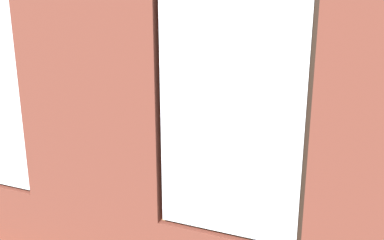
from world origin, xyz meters
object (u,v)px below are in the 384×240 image
at_px(candle_jar, 191,146).
at_px(media_console, 62,140).
at_px(potted_plant_corner_near_left, 384,127).
at_px(potted_plant_by_left_couch, 353,142).
at_px(papasan_chair, 206,121).
at_px(potted_plant_between_couches, 192,203).
at_px(table_plant_small, 188,140).
at_px(coffee_table, 188,151).
at_px(cup_ceramic, 165,144).
at_px(potted_plant_mid_room_small, 278,147).
at_px(potted_plant_near_tv, 40,133).
at_px(couch_by_window, 83,201).
at_px(remote_silver, 182,145).
at_px(potted_plant_foreground_right, 136,108).
at_px(tv_flatscreen, 59,108).

xyz_separation_m(candle_jar, media_console, (2.70, -0.03, -0.21)).
distance_m(potted_plant_corner_near_left, potted_plant_by_left_couch, 1.00).
xyz_separation_m(papasan_chair, potted_plant_between_couches, (-1.27, 3.77, 0.08)).
relative_size(table_plant_small, potted_plant_corner_near_left, 0.21).
bearing_deg(media_console, table_plant_small, -178.35).
relative_size(coffee_table, potted_plant_corner_near_left, 1.08).
xyz_separation_m(cup_ceramic, candle_jar, (-0.47, 0.00, 0.01)).
height_order(candle_jar, potted_plant_mid_room_small, potted_plant_mid_room_small).
distance_m(papasan_chair, potted_plant_near_tv, 3.29).
distance_m(couch_by_window, coffee_table, 2.13).
bearing_deg(media_console, papasan_chair, -141.65).
bearing_deg(papasan_chair, potted_plant_by_left_couch, 172.70).
distance_m(couch_by_window, remote_silver, 2.20).
distance_m(couch_by_window, papasan_chair, 3.82).
relative_size(cup_ceramic, potted_plant_by_left_couch, 0.16).
xyz_separation_m(media_console, potted_plant_between_couches, (-3.54, 1.97, 0.28)).
bearing_deg(table_plant_small, potted_plant_foreground_right, -42.80).
height_order(papasan_chair, potted_plant_between_couches, potted_plant_between_couches).
bearing_deg(potted_plant_corner_near_left, potted_plant_near_tv, 32.47).
distance_m(couch_by_window, media_console, 3.00).
xyz_separation_m(potted_plant_corner_near_left, potted_plant_between_couches, (2.11, 4.23, -0.01)).
xyz_separation_m(papasan_chair, potted_plant_by_left_couch, (-2.82, 0.36, -0.03)).
relative_size(media_console, potted_plant_foreground_right, 1.31).
xyz_separation_m(media_console, potted_plant_by_left_couch, (-5.10, -1.44, 0.17)).
xyz_separation_m(tv_flatscreen, potted_plant_between_couches, (-3.54, 1.97, -0.35)).
distance_m(potted_plant_by_left_couch, potted_plant_between_couches, 3.75).
relative_size(media_console, potted_plant_near_tv, 0.81).
distance_m(tv_flatscreen, papasan_chair, 2.93).
xyz_separation_m(table_plant_small, papasan_chair, (0.34, -1.72, -0.08)).
xyz_separation_m(potted_plant_corner_near_left, potted_plant_by_left_couch, (0.55, 0.82, -0.12)).
xyz_separation_m(media_console, potted_plant_corner_near_left, (-5.65, -2.26, 0.29)).
xyz_separation_m(papasan_chair, potted_plant_near_tv, (1.73, 2.79, 0.25)).
xyz_separation_m(cup_ceramic, potted_plant_between_couches, (-1.30, 1.94, 0.08)).
height_order(cup_ceramic, potted_plant_mid_room_small, potted_plant_mid_room_small).
height_order(coffee_table, candle_jar, candle_jar).
distance_m(cup_ceramic, potted_plant_by_left_couch, 3.22).
bearing_deg(tv_flatscreen, potted_plant_between_couches, 150.84).
bearing_deg(media_console, cup_ceramic, 179.20).
bearing_deg(table_plant_small, cup_ceramic, 15.85).
bearing_deg(coffee_table, potted_plant_mid_room_small, -149.29).
relative_size(cup_ceramic, table_plant_small, 0.40).
relative_size(cup_ceramic, potted_plant_between_couches, 0.13).
bearing_deg(candle_jar, potted_plant_by_left_couch, -148.51).
relative_size(tv_flatscreen, potted_plant_by_left_couch, 1.70).
bearing_deg(tv_flatscreen, potted_plant_mid_room_small, -167.71).
bearing_deg(potted_plant_between_couches, papasan_chair, -71.44).
bearing_deg(couch_by_window, potted_plant_by_left_couch, -129.86).
height_order(candle_jar, potted_plant_between_couches, potted_plant_between_couches).
xyz_separation_m(potted_plant_by_left_couch, potted_plant_between_couches, (1.56, 3.41, 0.11)).
xyz_separation_m(couch_by_window, potted_plant_foreground_right, (1.91, -4.23, 0.19)).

